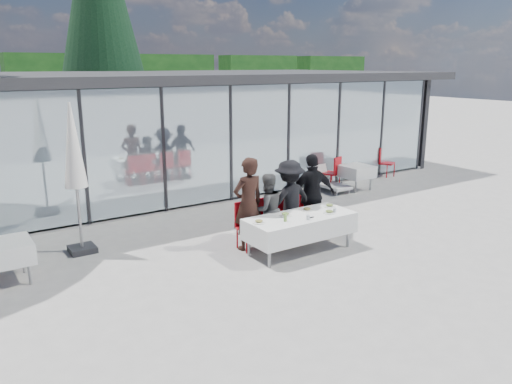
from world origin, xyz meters
TOP-DOWN VIEW (x-y plane):
  - ground at (0.00, 0.00)m, footprint 90.00×90.00m
  - pavilion at (2.00, 8.16)m, footprint 14.80×8.80m
  - dining_table at (0.25, -0.01)m, footprint 2.26×0.96m
  - diner_a at (-0.55, 0.69)m, footprint 0.73×0.73m
  - diner_chair_a at (-0.55, 0.74)m, footprint 0.44×0.44m
  - diner_b at (-0.08, 0.69)m, footprint 0.82×0.82m
  - diner_chair_b at (-0.08, 0.74)m, footprint 0.44×0.44m
  - diner_c at (0.50, 0.69)m, footprint 1.15×1.15m
  - diner_chair_c at (0.50, 0.74)m, footprint 0.44×0.44m
  - diner_d at (1.13, 0.69)m, footprint 1.28×1.28m
  - diner_chair_d at (1.13, 0.74)m, footprint 0.44×0.44m
  - plate_a at (-0.70, 0.06)m, footprint 0.26×0.26m
  - plate_b at (0.00, 0.16)m, footprint 0.26×0.26m
  - plate_c at (0.59, 0.20)m, footprint 0.26×0.26m
  - plate_d at (1.17, 0.15)m, footprint 0.26×0.26m
  - plate_extra at (0.85, -0.19)m, footprint 0.26×0.26m
  - juice_bottle at (-0.23, -0.14)m, footprint 0.06×0.06m
  - drinking_glasses at (0.58, -0.27)m, footprint 0.82×0.14m
  - folded_eyeglasses at (0.33, -0.24)m, footprint 0.14×0.03m
  - spare_table_left at (-4.92, 1.61)m, footprint 0.86×0.86m
  - spare_table_right at (4.88, 3.10)m, footprint 0.86×0.86m
  - spare_chair_a at (7.02, 3.95)m, footprint 0.59×0.59m
  - spare_chair_b at (4.45, 3.61)m, footprint 0.56×0.56m
  - market_umbrella at (-3.46, 2.38)m, footprint 0.50×0.50m
  - lounger at (4.13, 3.56)m, footprint 0.61×1.33m
  - conifer_tree at (0.50, 13.00)m, footprint 4.00×4.00m

SIDE VIEW (x-z plane):
  - ground at x=0.00m, z-range 0.00..0.00m
  - lounger at x=4.13m, z-range -0.10..0.62m
  - diner_chair_a at x=-0.55m, z-range 0.05..1.03m
  - diner_chair_b at x=-0.08m, z-range 0.05..1.03m
  - diner_chair_c at x=0.50m, z-range 0.05..1.03m
  - diner_chair_d at x=1.13m, z-range 0.05..1.03m
  - spare_chair_a at x=7.02m, z-range 0.05..1.03m
  - spare_chair_b at x=4.45m, z-range 0.05..1.03m
  - dining_table at x=0.25m, z-range 0.16..0.91m
  - spare_table_left at x=-4.92m, z-range 0.18..0.92m
  - spare_table_right at x=4.88m, z-range 0.18..0.92m
  - folded_eyeglasses at x=0.33m, z-range 0.75..0.76m
  - diner_b at x=-0.08m, z-range 0.00..1.53m
  - plate_a at x=-0.70m, z-range 0.74..0.81m
  - plate_b at x=0.00m, z-range 0.74..0.81m
  - plate_c at x=0.59m, z-range 0.74..0.81m
  - plate_d at x=1.17m, z-range 0.74..0.81m
  - plate_extra at x=0.85m, z-range 0.74..0.81m
  - drinking_glasses at x=0.58m, z-range 0.75..0.85m
  - juice_bottle at x=-0.23m, z-range 0.75..0.91m
  - diner_c at x=0.50m, z-range 0.00..1.74m
  - diner_d at x=1.13m, z-range 0.00..1.81m
  - diner_a at x=-0.55m, z-range 0.00..1.91m
  - market_umbrella at x=-3.46m, z-range 0.48..3.48m
  - pavilion at x=2.00m, z-range 0.43..3.87m
  - conifer_tree at x=0.50m, z-range 0.74..11.24m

